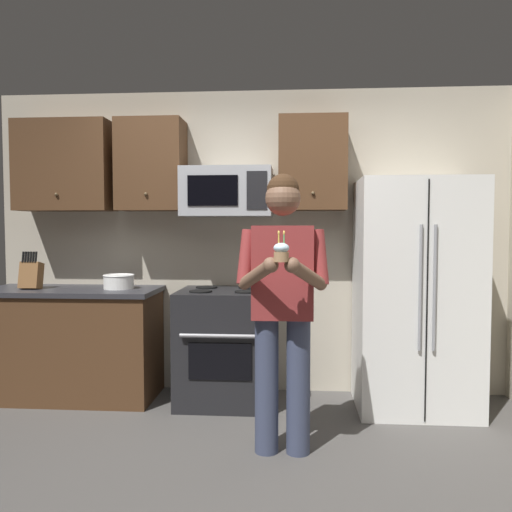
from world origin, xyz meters
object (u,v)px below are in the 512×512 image
at_px(oven_range, 226,346).
at_px(knife_block, 31,275).
at_px(microwave, 227,192).
at_px(bowl_large_white, 119,281).
at_px(refrigerator, 415,295).
at_px(cupcake, 281,252).
at_px(person, 283,297).

bearing_deg(oven_range, knife_block, -178.95).
bearing_deg(microwave, bowl_large_white, -174.65).
bearing_deg(oven_range, microwave, 89.98).
height_order(oven_range, knife_block, knife_block).
distance_m(refrigerator, cupcake, 1.64).
distance_m(oven_range, person, 1.18).
xyz_separation_m(microwave, refrigerator, (1.50, -0.16, -0.82)).
height_order(knife_block, person, person).
bearing_deg(oven_range, person, -62.70).
height_order(refrigerator, person, refrigerator).
relative_size(oven_range, refrigerator, 0.52).
bearing_deg(bowl_large_white, refrigerator, -1.78).
height_order(knife_block, cupcake, cupcake).
relative_size(knife_block, bowl_large_white, 1.25).
bearing_deg(microwave, person, -65.40).
distance_m(knife_block, cupcake, 2.46).
height_order(refrigerator, knife_block, refrigerator).
bearing_deg(person, refrigerator, 41.57).
xyz_separation_m(microwave, cupcake, (0.48, -1.39, -0.43)).
height_order(oven_range, refrigerator, refrigerator).
height_order(refrigerator, bowl_large_white, refrigerator).
distance_m(oven_range, cupcake, 1.59).
distance_m(person, cupcake, 0.44).
height_order(knife_block, bowl_large_white, knife_block).
bearing_deg(cupcake, refrigerator, 50.45).
bearing_deg(refrigerator, bowl_large_white, 178.22).
relative_size(refrigerator, bowl_large_white, 7.02).
relative_size(oven_range, bowl_large_white, 3.64).
xyz_separation_m(refrigerator, knife_block, (-3.12, 0.01, 0.14)).
xyz_separation_m(oven_range, cupcake, (0.48, -1.27, 0.83)).
distance_m(refrigerator, bowl_large_white, 2.40).
distance_m(oven_range, knife_block, 1.72).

